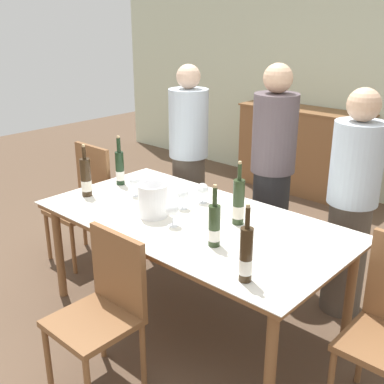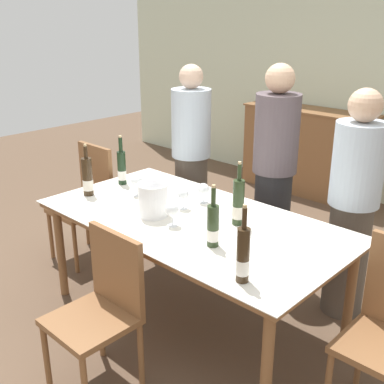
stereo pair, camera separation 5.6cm
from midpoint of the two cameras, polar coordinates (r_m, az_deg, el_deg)
ground_plane at (r=3.46m, az=0.48°, el=-14.68°), size 12.00×12.00×0.00m
sideboard_cabinet at (r=5.76m, az=13.66°, el=4.75°), size 1.54×0.46×0.98m
dining_table at (r=3.11m, az=0.51°, el=-4.17°), size 2.01×1.06×0.75m
ice_bucket at (r=3.09m, az=-4.14°, el=-0.84°), size 0.20×0.20×0.22m
wine_bottle_0 at (r=3.70m, az=-7.90°, el=2.86°), size 0.07×0.07×0.38m
wine_bottle_1 at (r=2.35m, az=6.74°, el=-7.57°), size 0.07×0.07×0.40m
wine_bottle_2 at (r=3.51m, az=-11.84°, el=1.67°), size 0.08×0.08×0.38m
wine_bottle_3 at (r=2.97m, az=6.04°, el=-1.35°), size 0.07×0.07×0.41m
wine_bottle_4 at (r=2.69m, az=3.10°, el=-4.08°), size 0.07×0.07×0.36m
wine_glass_0 at (r=3.31m, az=1.82°, el=0.26°), size 0.09×0.09×0.14m
wine_glass_1 at (r=3.45m, az=-6.13°, el=1.26°), size 0.08×0.08×0.15m
wine_glass_2 at (r=3.20m, az=-0.57°, el=-0.29°), size 0.08×0.08×0.15m
wine_glass_3 at (r=2.94m, az=-1.81°, el=-2.13°), size 0.08×0.08×0.15m
chair_left_end at (r=4.15m, az=-11.88°, el=-0.45°), size 0.42×0.42×0.96m
chair_near_front at (r=2.73m, az=-9.94°, el=-12.72°), size 0.42×0.42×0.89m
person_host at (r=4.11m, az=0.29°, el=3.71°), size 0.33×0.33×1.61m
person_guest_left at (r=3.69m, az=10.12°, el=1.93°), size 0.33×0.33×1.67m
person_guest_right at (r=3.35m, az=18.95°, el=-1.77°), size 0.33×0.33×1.57m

